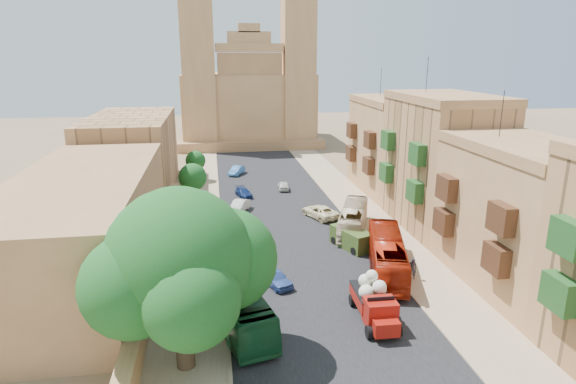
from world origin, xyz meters
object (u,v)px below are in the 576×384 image
object	(u,v)px
olive_pickup	(351,239)
red_truck	(375,301)
street_tree_c	(193,177)
pedestrian_a	(412,268)
car_cream	(320,212)
pedestrian_c	(395,258)
street_tree_b	(189,212)
street_tree_d	(196,161)
bus_cream_east	(353,219)
car_white_a	(239,206)
car_dkblue	(244,193)
car_blue_b	(237,170)
car_white_b	(283,185)
car_blue_a	(275,277)
ficus_tree	(181,266)
street_tree_a	(182,264)
bus_green_north	(233,301)
bus_red_east	(387,255)
church	(248,96)

from	to	relation	value
olive_pickup	red_truck	bearing A→B (deg)	-99.37
street_tree_c	pedestrian_a	distance (m)	29.55
car_cream	pedestrian_c	world-z (taller)	pedestrian_c
street_tree_b	olive_pickup	distance (m)	15.77
street_tree_d	pedestrian_c	world-z (taller)	street_tree_d
bus_cream_east	car_white_a	xyz separation A→B (m)	(-11.21, 8.30, -0.71)
street_tree_b	car_dkblue	distance (m)	16.12
street_tree_b	car_blue_b	world-z (taller)	street_tree_b
car_white_b	pedestrian_a	bearing A→B (deg)	106.83
car_blue_a	pedestrian_a	world-z (taller)	pedestrian_a
car_cream	car_blue_b	world-z (taller)	car_cream
ficus_tree	street_tree_a	bearing A→B (deg)	94.26
bus_green_north	bus_red_east	distance (m)	14.25
church	olive_pickup	distance (m)	59.46
street_tree_c	pedestrian_c	world-z (taller)	street_tree_c
street_tree_a	car_blue_a	xyz separation A→B (m)	(6.99, 1.50, -2.28)
street_tree_a	street_tree_b	world-z (taller)	street_tree_b
street_tree_b	pedestrian_c	bearing A→B (deg)	-27.27
bus_cream_east	red_truck	bearing A→B (deg)	99.72
church	street_tree_d	world-z (taller)	church
bus_cream_east	car_blue_a	xyz separation A→B (m)	(-9.51, -10.69, -0.73)
ficus_tree	olive_pickup	xyz separation A→B (m)	(14.50, 15.99, -5.49)
street_tree_a	car_blue_b	world-z (taller)	street_tree_a
bus_cream_east	car_white_a	size ratio (longest dim) A/B	2.43
street_tree_b	bus_red_east	size ratio (longest dim) A/B	0.40
street_tree_b	car_blue_a	world-z (taller)	street_tree_b
street_tree_a	bus_cream_east	size ratio (longest dim) A/B	0.44
red_truck	pedestrian_c	world-z (taller)	red_truck
car_blue_a	car_cream	bearing A→B (deg)	41.94
olive_pickup	car_cream	bearing A→B (deg)	96.37
car_cream	car_dkblue	size ratio (longest dim) A/B	1.34
bus_green_north	pedestrian_a	bearing A→B (deg)	2.04
street_tree_a	red_truck	world-z (taller)	street_tree_a
bus_green_north	church	bearing A→B (deg)	70.57
church	bus_cream_east	bearing A→B (deg)	-83.19
street_tree_c	church	bearing A→B (deg)	76.79
car_white_a	car_dkblue	bearing A→B (deg)	105.68
church	bus_green_north	distance (m)	70.82
pedestrian_c	bus_cream_east	bearing A→B (deg)	-163.36
street_tree_b	street_tree_c	xyz separation A→B (m)	(-0.00, 12.00, 0.42)
street_tree_c	olive_pickup	size ratio (longest dim) A/B	1.08
olive_pickup	car_blue_b	world-z (taller)	olive_pickup
olive_pickup	bus_red_east	distance (m)	5.84
street_tree_c	car_dkblue	size ratio (longest dim) A/B	1.40
olive_pickup	pedestrian_a	world-z (taller)	pedestrian_a
bus_green_north	pedestrian_c	bearing A→B (deg)	10.54
street_tree_d	bus_cream_east	world-z (taller)	street_tree_d
ficus_tree	car_dkblue	size ratio (longest dim) A/B	2.92
church	red_truck	distance (m)	71.94
car_blue_b	car_dkblue	bearing A→B (deg)	-64.48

